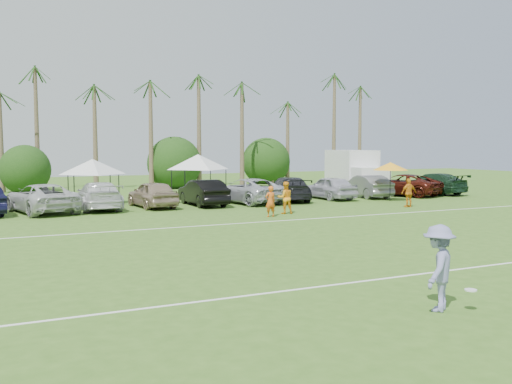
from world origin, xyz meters
name	(u,v)px	position (x,y,z in m)	size (l,w,h in m)	color
ground	(405,301)	(0.00, 0.00, 0.00)	(120.00, 120.00, 0.00)	#3B641E
field_lines	(259,247)	(0.00, 8.00, 0.01)	(80.00, 12.10, 0.01)	white
palm_tree_4	(50,98)	(-4.00, 38.00, 7.48)	(2.40, 2.40, 8.90)	brown
palm_tree_5	(101,89)	(0.00, 38.00, 8.35)	(2.40, 2.40, 9.90)	brown
palm_tree_6	(148,81)	(4.00, 38.00, 9.21)	(2.40, 2.40, 10.90)	brown
palm_tree_7	(192,73)	(8.00, 38.00, 10.06)	(2.40, 2.40, 11.90)	brown
palm_tree_8	(244,104)	(13.00, 38.00, 7.48)	(2.40, 2.40, 8.90)	brown
palm_tree_9	(291,97)	(18.00, 38.00, 8.35)	(2.40, 2.40, 9.90)	brown
palm_tree_10	(335,90)	(23.00, 38.00, 9.21)	(2.40, 2.40, 10.90)	brown
palm_tree_11	(368,83)	(27.00, 38.00, 10.06)	(2.40, 2.40, 11.90)	brown
bush_tree_1	(24,169)	(-6.00, 39.00, 1.80)	(4.00, 4.00, 4.00)	brown
bush_tree_2	(168,167)	(6.00, 39.00, 1.80)	(4.00, 4.00, 4.00)	brown
bush_tree_3	(268,165)	(16.00, 39.00, 1.80)	(4.00, 4.00, 4.00)	brown
sideline_player_a	(270,201)	(4.38, 15.65, 0.80)	(0.58, 0.38, 1.60)	orange
sideline_player_b	(285,198)	(5.70, 16.48, 0.87)	(0.84, 0.66, 1.74)	orange
sideline_player_c	(409,193)	(13.96, 16.22, 0.86)	(1.01, 0.42, 1.72)	orange
box_truck	(356,171)	(16.71, 25.48, 1.78)	(3.46, 6.76, 3.32)	silver
canopy_tent_left	(92,159)	(-2.82, 25.94, 2.84)	(4.10, 4.10, 3.32)	black
canopy_tent_right	(198,154)	(4.29, 26.34, 3.09)	(4.45, 4.45, 3.60)	black
market_umbrella	(390,166)	(15.35, 19.68, 2.32)	(2.32, 2.32, 2.58)	black
frisbee_player	(439,268)	(0.11, -0.96, 0.97)	(1.44, 1.30, 1.94)	#7D7EB1
parked_car_2	(42,198)	(-6.12, 22.69, 0.80)	(2.65, 5.74, 1.60)	silver
parked_car_3	(99,196)	(-3.02, 22.98, 0.80)	(2.24, 5.50, 1.60)	silver
parked_car_4	(153,194)	(0.08, 22.70, 0.80)	(1.88, 4.68, 1.60)	tan
parked_car_5	(203,193)	(3.19, 22.46, 0.80)	(1.69, 4.84, 1.60)	black
parked_car_6	(248,191)	(6.29, 22.59, 0.80)	(2.65, 5.74, 1.60)	#B4B6BF
parked_car_7	(289,189)	(9.39, 22.81, 0.80)	(2.24, 5.50, 1.60)	black
parked_car_8	(330,188)	(12.50, 22.61, 0.80)	(1.88, 4.68, 1.60)	#B8B6C4
parked_car_9	(366,186)	(15.60, 22.64, 0.80)	(1.69, 4.84, 1.60)	slate
parked_car_10	(401,185)	(18.70, 22.58, 0.80)	(2.65, 5.74, 1.60)	#47130C
parked_car_11	(432,184)	(21.81, 22.72, 0.80)	(2.24, 5.50, 1.60)	#16321D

